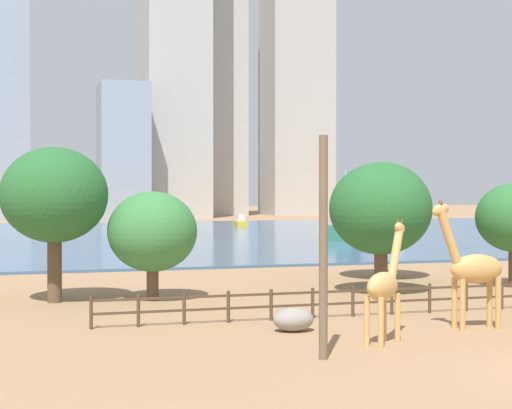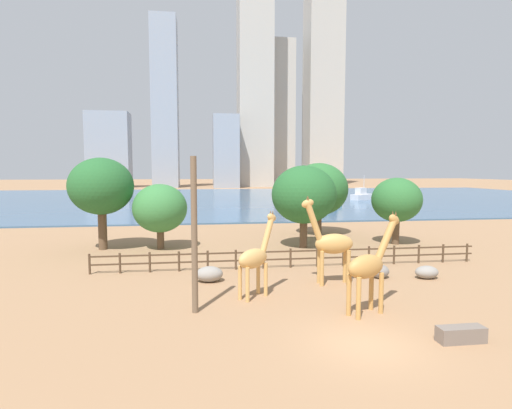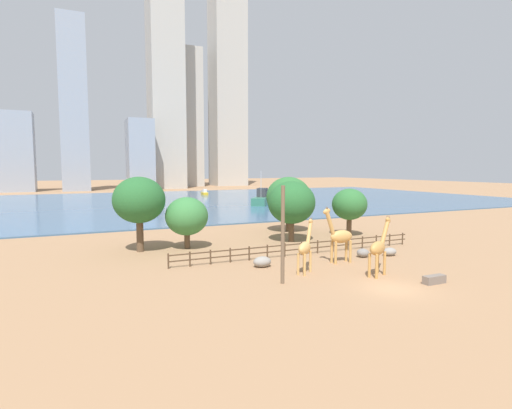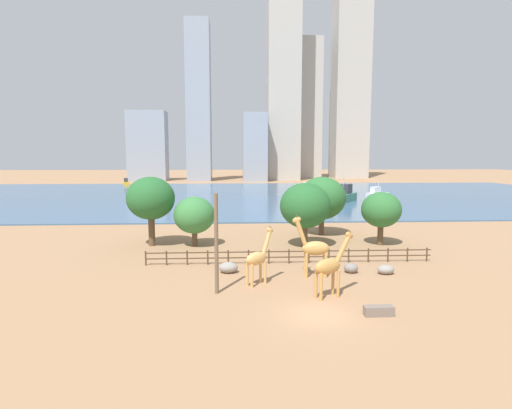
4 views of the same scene
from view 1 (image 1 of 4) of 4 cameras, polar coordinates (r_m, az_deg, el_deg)
ground_plane at (r=100.26m, az=-7.58°, el=-2.18°), size 400.00×400.00×0.00m
harbor_water at (r=97.29m, az=-7.31°, el=-2.22°), size 180.00×86.00×0.20m
giraffe_companion at (r=28.04m, az=9.32°, el=-5.82°), size 2.48×2.13×4.40m
giraffe_young at (r=31.72m, az=15.47°, el=-4.50°), size 3.09×0.94×5.09m
utility_pole at (r=25.02m, az=4.92°, el=-3.13°), size 0.28×0.28×7.14m
boulder_near_fence at (r=30.32m, az=2.74°, el=-8.36°), size 1.58×1.20×0.90m
enclosure_fence at (r=34.83m, az=9.96°, el=-6.67°), size 26.12×0.14×1.30m
tree_left_large at (r=48.88m, az=9.17°, el=-0.01°), size 5.84×5.84×7.22m
tree_right_tall at (r=41.59m, az=9.04°, el=-0.32°), size 5.38×5.38×6.90m
tree_left_small at (r=39.08m, az=-7.54°, el=-1.98°), size 4.42×4.42×5.38m
tree_right_small at (r=39.05m, az=-14.46°, el=0.62°), size 5.15×5.15×7.53m
boat_ferry at (r=85.89m, az=6.63°, el=-1.72°), size 7.36×8.54×7.53m
boat_tug at (r=119.78m, az=-1.16°, el=-1.29°), size 1.85×4.24×1.81m
boat_barge at (r=96.79m, az=10.28°, el=-1.66°), size 6.13×4.82×5.28m
skyline_block_central at (r=172.98m, az=-5.90°, el=14.34°), size 13.26×14.19×91.32m
skyline_block_left at (r=163.38m, az=-17.85°, el=10.02°), size 9.51×11.49×62.88m
skyline_block_right at (r=156.57m, az=-9.64°, el=3.78°), size 9.45×11.68×26.66m
skyline_tower_short at (r=189.09m, az=-2.54°, el=8.70°), size 9.48×14.54×62.23m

